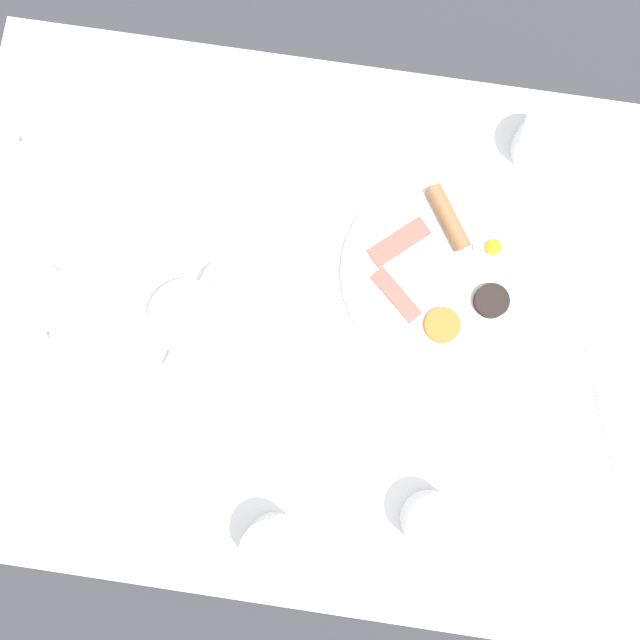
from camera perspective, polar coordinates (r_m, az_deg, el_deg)
ground_plane at (r=1.85m, az=0.00°, el=-3.29°), size 8.00×8.00×0.00m
table at (r=1.19m, az=0.00°, el=-0.65°), size 0.82×1.12×0.74m
breakfast_plate at (r=1.13m, az=9.54°, el=3.68°), size 0.31×0.31×0.04m
teapot_near at (r=1.08m, az=-9.82°, el=0.10°), size 0.18×0.10×0.11m
teacup_with_saucer_left at (r=1.16m, az=-20.21°, el=1.46°), size 0.15×0.15×0.06m
water_glass_tall at (r=1.07m, az=-3.64°, el=-16.81°), size 0.08×0.08×0.10m
water_glass_short at (r=1.19m, az=16.75°, el=13.06°), size 0.08×0.08×0.09m
wine_glass_spare at (r=1.08m, az=8.56°, el=-14.98°), size 0.08×0.08×0.09m
creamer_jug at (r=1.23m, az=-22.24°, el=10.95°), size 0.09×0.06×0.06m
fork_by_plate at (r=1.18m, az=20.79°, el=-6.27°), size 0.18×0.07×0.00m
knife_by_plate at (r=1.18m, az=-4.52°, el=13.31°), size 0.19×0.03×0.00m
spoon_for_tea at (r=1.26m, az=22.88°, el=9.70°), size 0.06×0.16×0.00m
fork_spare at (r=1.16m, az=-18.16°, el=-8.57°), size 0.18×0.04×0.00m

